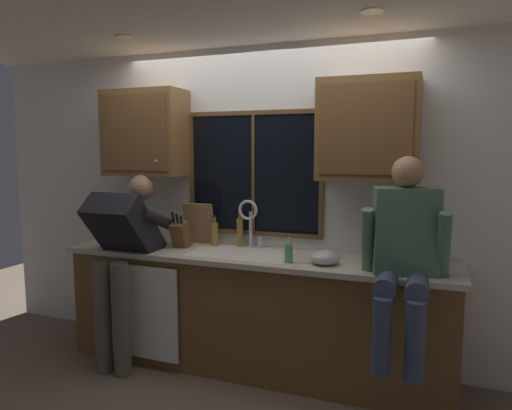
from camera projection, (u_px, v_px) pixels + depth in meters
name	position (u px, v px, depth m)	size (l,w,h in m)	color
back_wall	(267.00, 203.00, 3.81)	(5.37, 0.12, 2.55)	silver
ceiling_downlight_left	(124.00, 37.00, 3.36)	(0.14, 0.14, 0.01)	#FFEAB2
ceiling_downlight_right	(372.00, 11.00, 2.73)	(0.14, 0.14, 0.01)	#FFEAB2
window_glass	(254.00, 174.00, 3.75)	(1.10, 0.02, 0.95)	black
window_frame_top	(253.00, 113.00, 3.68)	(1.17, 0.02, 0.04)	brown
window_frame_bottom	(253.00, 233.00, 3.80)	(1.17, 0.02, 0.04)	brown
window_frame_left	(192.00, 173.00, 3.94)	(0.04, 0.02, 0.95)	brown
window_frame_right	(322.00, 175.00, 3.54)	(0.04, 0.02, 0.95)	brown
window_mullion_center	(253.00, 174.00, 3.74)	(0.02, 0.02, 0.95)	brown
lower_cabinet_run	(252.00, 314.00, 3.58)	(2.97, 0.58, 0.88)	brown
countertop	(251.00, 257.00, 3.51)	(3.03, 0.62, 0.04)	beige
dishwasher_front	(144.00, 312.00, 3.56)	(0.60, 0.02, 0.74)	white
upper_cabinet_left	(145.00, 133.00, 3.89)	(0.70, 0.36, 0.72)	brown
upper_cabinet_right	(368.00, 130.00, 3.23)	(0.70, 0.36, 0.72)	brown
sink	(241.00, 265.00, 3.56)	(0.80, 0.46, 0.21)	white
faucet	(250.00, 218.00, 3.69)	(0.18, 0.09, 0.40)	silver
person_standing	(124.00, 249.00, 3.58)	(0.53, 0.71, 1.51)	#595147
person_sitting_on_counter	(404.00, 249.00, 2.85)	(0.54, 0.64, 1.26)	#384260
knife_block	(181.00, 234.00, 3.75)	(0.12, 0.18, 0.32)	brown
cutting_board	(199.00, 224.00, 3.89)	(0.27, 0.02, 0.36)	#997047
mixing_bowl	(324.00, 258.00, 3.20)	(0.21, 0.21, 0.11)	#B7B7BC
soap_dispenser	(289.00, 253.00, 3.25)	(0.06, 0.07, 0.19)	#59A566
bottle_green_glass	(240.00, 231.00, 3.78)	(0.05, 0.05, 0.31)	olive
bottle_tall_clear	(214.00, 233.00, 3.81)	(0.06, 0.06, 0.26)	olive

